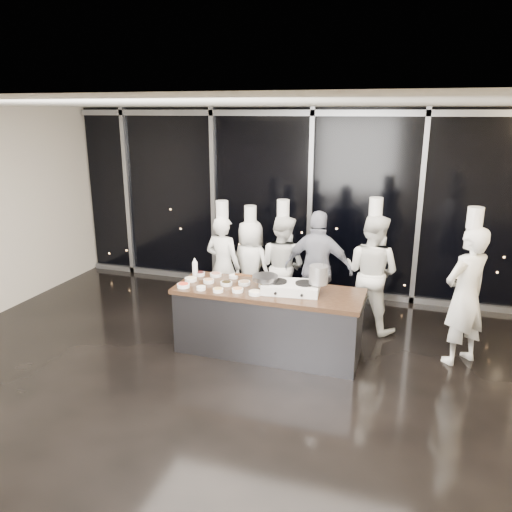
# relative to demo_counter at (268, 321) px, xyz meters

# --- Properties ---
(ground) EXTENTS (9.00, 9.00, 0.00)m
(ground) POSITION_rel_demo_counter_xyz_m (0.00, -0.90, -0.45)
(ground) COLOR black
(ground) RESTS_ON ground
(room_shell) EXTENTS (9.02, 7.02, 3.21)m
(room_shell) POSITION_rel_demo_counter_xyz_m (0.18, -0.90, 1.79)
(room_shell) COLOR beige
(room_shell) RESTS_ON ground
(window_wall) EXTENTS (8.90, 0.11, 3.20)m
(window_wall) POSITION_rel_demo_counter_xyz_m (0.00, 2.53, 1.14)
(window_wall) COLOR black
(window_wall) RESTS_ON ground
(demo_counter) EXTENTS (2.46, 0.86, 0.90)m
(demo_counter) POSITION_rel_demo_counter_xyz_m (0.00, 0.00, 0.00)
(demo_counter) COLOR #38373C
(demo_counter) RESTS_ON ground
(stove) EXTENTS (0.76, 0.52, 0.14)m
(stove) POSITION_rel_demo_counter_xyz_m (0.30, -0.00, 0.51)
(stove) COLOR silver
(stove) RESTS_ON demo_counter
(frying_pan) EXTENTS (0.60, 0.37, 0.06)m
(frying_pan) POSITION_rel_demo_counter_xyz_m (-0.04, -0.04, 0.62)
(frying_pan) COLOR slate
(frying_pan) RESTS_ON stove
(stock_pot) EXTENTS (0.26, 0.26, 0.23)m
(stock_pot) POSITION_rel_demo_counter_xyz_m (0.65, 0.03, 0.70)
(stock_pot) COLOR #A6A6A8
(stock_pot) RESTS_ON stove
(prep_bowls) EXTENTS (1.16, 0.72, 0.05)m
(prep_bowls) POSITION_rel_demo_counter_xyz_m (-0.67, -0.03, 0.47)
(prep_bowls) COLOR white
(prep_bowls) RESTS_ON demo_counter
(squeeze_bottle) EXTENTS (0.07, 0.07, 0.27)m
(squeeze_bottle) POSITION_rel_demo_counter_xyz_m (-1.13, 0.20, 0.57)
(squeeze_bottle) COLOR white
(squeeze_bottle) RESTS_ON demo_counter
(chef_far_left) EXTENTS (0.64, 0.48, 1.83)m
(chef_far_left) POSITION_rel_demo_counter_xyz_m (-1.05, 1.03, 0.37)
(chef_far_left) COLOR white
(chef_far_left) RESTS_ON ground
(chef_left) EXTENTS (0.85, 0.69, 1.73)m
(chef_left) POSITION_rel_demo_counter_xyz_m (-0.69, 1.32, 0.31)
(chef_left) COLOR white
(chef_left) RESTS_ON ground
(chef_center) EXTENTS (0.94, 0.84, 1.85)m
(chef_center) POSITION_rel_demo_counter_xyz_m (-0.17, 1.33, 0.37)
(chef_center) COLOR white
(chef_center) RESTS_ON ground
(guest) EXTENTS (1.04, 0.45, 1.75)m
(guest) POSITION_rel_demo_counter_xyz_m (0.44, 1.13, 0.42)
(guest) COLOR #121933
(guest) RESTS_ON ground
(chef_right) EXTENTS (1.03, 0.93, 1.97)m
(chef_right) POSITION_rel_demo_counter_xyz_m (1.21, 1.21, 0.43)
(chef_right) COLOR white
(chef_right) RESTS_ON ground
(chef_side) EXTENTS (0.77, 0.77, 2.03)m
(chef_side) POSITION_rel_demo_counter_xyz_m (2.43, 0.52, 0.47)
(chef_side) COLOR white
(chef_side) RESTS_ON ground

